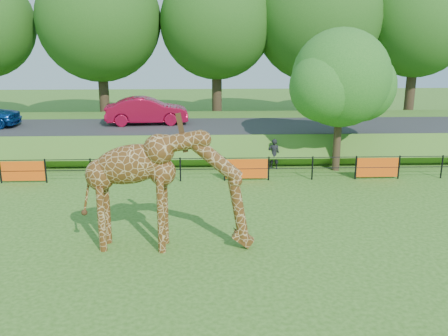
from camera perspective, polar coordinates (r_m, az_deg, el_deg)
The scene contains 9 objects.
ground at distance 15.24m, azimuth -6.37°, elevation -10.30°, with size 90.00×90.00×0.00m, color #315E17.
giraffe at distance 15.32m, azimuth -6.50°, elevation -2.53°, with size 5.30×0.97×3.78m, color #593212, non-canonical shape.
perimeter_fence at distance 22.54m, azimuth -5.01°, elevation -0.16°, with size 28.07×0.10×1.10m, color black, non-canonical shape.
embankment at distance 29.81m, azimuth -4.35°, elevation 3.90°, with size 40.00×9.00×1.30m, color #315E17.
road at distance 28.20m, azimuth -4.49°, elevation 4.70°, with size 40.00×5.00×0.12m, color #29292C.
car_red at distance 28.87m, azimuth -8.81°, elevation 6.48°, with size 1.62×4.64×1.53m, color #AD0C2F.
visitor at distance 24.57m, azimuth 5.73°, elevation 1.61°, with size 0.55×0.36×1.50m, color black.
tree_east at distance 24.31m, azimuth 13.41°, elevation 9.58°, with size 5.40×4.71×6.76m.
bg_tree_line at distance 35.70m, azimuth -1.03°, elevation 16.41°, with size 37.30×8.80×11.82m.
Camera 1 is at (1.14, -13.69, 6.59)m, focal length 40.00 mm.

